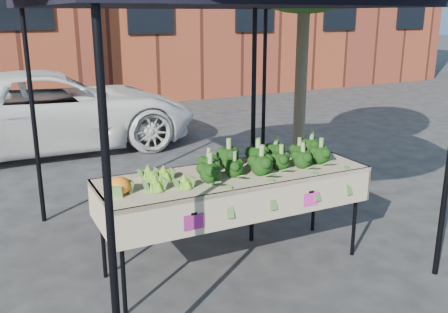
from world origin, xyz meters
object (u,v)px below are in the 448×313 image
at_px(vehicle, 43,3).
at_px(street_tree, 303,40).
at_px(table, 234,220).
at_px(canopy, 217,111).

bearing_deg(vehicle, street_tree, -152.10).
bearing_deg(table, street_tree, 34.13).
relative_size(canopy, vehicle, 0.66).
distance_m(canopy, street_tree, 1.51).
xyz_separation_m(table, vehicle, (-0.66, 5.09, 1.96)).
distance_m(table, canopy, 1.03).
height_order(vehicle, street_tree, vehicle).
xyz_separation_m(vehicle, street_tree, (2.04, -4.16, -0.44)).
bearing_deg(street_tree, canopy, -160.34).
distance_m(vehicle, street_tree, 4.65).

